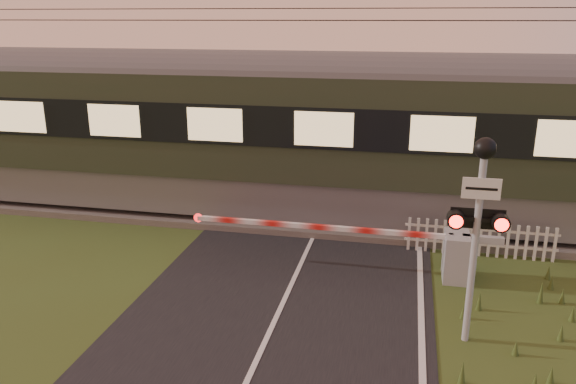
# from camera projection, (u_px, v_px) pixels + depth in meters

# --- Properties ---
(ground) EXTENTS (160.00, 160.00, 0.00)m
(ground) POSITION_uv_depth(u_px,v_px,m) (268.00, 336.00, 10.26)
(ground) COLOR #39471B
(ground) RESTS_ON ground
(road) EXTENTS (6.00, 140.00, 0.03)m
(road) POSITION_uv_depth(u_px,v_px,m) (266.00, 343.00, 10.04)
(road) COLOR black
(road) RESTS_ON ground
(track_bed) EXTENTS (140.00, 3.40, 0.39)m
(track_bed) POSITION_uv_depth(u_px,v_px,m) (322.00, 216.00, 16.31)
(track_bed) COLOR #47423D
(track_bed) RESTS_ON ground
(overhead_wires) EXTENTS (120.00, 0.62, 0.62)m
(overhead_wires) POSITION_uv_depth(u_px,v_px,m) (326.00, 11.00, 14.62)
(overhead_wires) COLOR black
(overhead_wires) RESTS_ON ground
(boom_gate) EXTENTS (7.07, 0.82, 1.09)m
(boom_gate) POSITION_uv_depth(u_px,v_px,m) (439.00, 252.00, 12.44)
(boom_gate) COLOR gray
(boom_gate) RESTS_ON ground
(crossing_signal) EXTENTS (0.95, 0.37, 3.73)m
(crossing_signal) POSITION_uv_depth(u_px,v_px,m) (479.00, 206.00, 9.39)
(crossing_signal) COLOR gray
(crossing_signal) RESTS_ON ground
(picket_fence) EXTENTS (3.59, 0.07, 0.86)m
(picket_fence) POSITION_uv_depth(u_px,v_px,m) (480.00, 239.00, 13.59)
(picket_fence) COLOR silver
(picket_fence) RESTS_ON ground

